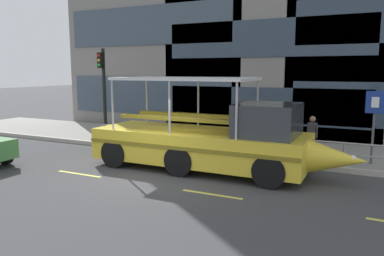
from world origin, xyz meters
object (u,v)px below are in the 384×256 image
object	(u,v)px
parking_sign	(374,115)
pedestrian_near_bow	(312,133)
duck_tour_boat	(213,141)
traffic_light_pole	(103,85)

from	to	relation	value
parking_sign	pedestrian_near_bow	bearing A→B (deg)	176.69
parking_sign	duck_tour_boat	bearing A→B (deg)	-152.79
duck_tour_boat	traffic_light_pole	bearing A→B (deg)	159.02
traffic_light_pole	parking_sign	distance (m)	11.68
parking_sign	pedestrian_near_bow	xyz separation A→B (m)	(-2.03, 0.12, -0.78)
pedestrian_near_bow	parking_sign	bearing A→B (deg)	-3.31
duck_tour_boat	pedestrian_near_bow	world-z (taller)	duck_tour_boat
traffic_light_pole	pedestrian_near_bow	xyz separation A→B (m)	(9.61, 0.07, -1.63)
traffic_light_pole	duck_tour_boat	size ratio (longest dim) A/B	0.46
traffic_light_pole	parking_sign	xyz separation A→B (m)	(11.65, -0.05, -0.84)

